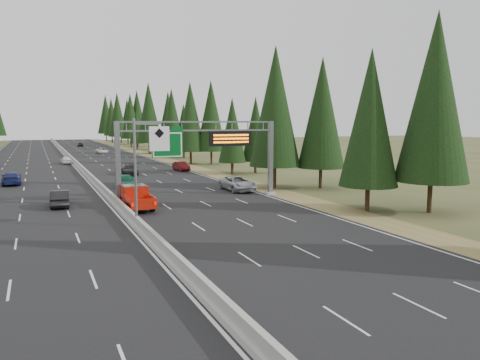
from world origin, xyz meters
The scene contains 16 objects.
road centered at (0.00, 80.00, 0.04)m, with size 32.00×260.00×0.08m, color black.
shoulder_right centered at (17.80, 80.00, 0.03)m, with size 3.60×260.00×0.06m, color olive.
median_barrier centered at (0.00, 80.00, 0.41)m, with size 0.70×260.00×0.85m.
sign_gantry centered at (8.92, 34.88, 5.27)m, with size 16.75×0.98×7.80m.
hov_sign_pole centered at (0.58, 24.97, 4.72)m, with size 2.80×0.50×8.00m.
tree_row_right centered at (21.62, 77.64, 9.26)m, with size 11.58×239.94×18.96m.
silver_minivan centered at (14.26, 39.17, 0.90)m, with size 2.72×5.90×1.64m, color #AEAEB2.
red_pickup centered at (1.50, 32.98, 1.20)m, with size 2.23×6.23×2.03m.
car_ahead_green centered at (3.06, 46.42, 0.89)m, with size 1.91×4.74×1.62m, color #125138.
car_ahead_dkred centered at (14.50, 62.48, 0.79)m, with size 1.51×4.34×1.43m, color #520B0D.
car_ahead_dkgrey centered at (5.96, 59.96, 0.83)m, with size 2.10×5.18×1.50m, color black.
car_ahead_white centered at (8.32, 108.92, 0.77)m, with size 2.29×4.97×1.38m, color white.
car_ahead_far centered at (6.42, 146.01, 0.72)m, with size 1.52×3.77×1.28m, color black.
car_onc_near centered at (-4.73, 36.50, 0.84)m, with size 1.60×4.59×1.51m, color black.
car_onc_blue centered at (-9.45, 55.05, 0.86)m, with size 2.19×5.40×1.57m, color navy.
car_onc_white centered at (-1.50, 82.73, 0.79)m, with size 1.68×4.18×1.42m, color white.
Camera 1 is at (-6.56, -8.89, 7.81)m, focal length 35.00 mm.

